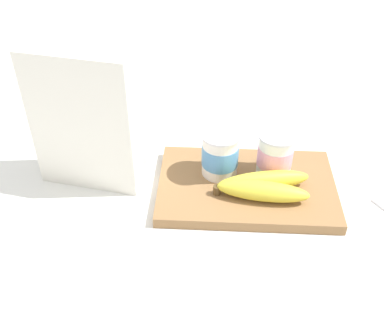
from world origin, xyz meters
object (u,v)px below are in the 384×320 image
yogurt_cup_back (275,154)px  banana_bunch (263,186)px  yogurt_cup_front (220,154)px  cereal_box (86,119)px  cutting_board (247,187)px

yogurt_cup_back → banana_bunch: size_ratio=0.50×
yogurt_cup_front → cereal_box: bearing=-179.4°
cutting_board → banana_bunch: banana_bunch is taller
yogurt_cup_front → yogurt_cup_back: size_ratio=1.00×
cutting_board → yogurt_cup_front: bearing=151.3°
cutting_board → yogurt_cup_back: bearing=32.5°
cutting_board → cereal_box: 0.32m
cereal_box → yogurt_cup_back: (0.35, 0.01, -0.07)m
yogurt_cup_back → cereal_box: bearing=-179.0°
cutting_board → banana_bunch: 0.05m
cutting_board → yogurt_cup_front: 0.08m
banana_bunch → yogurt_cup_front: bearing=143.3°
yogurt_cup_front → yogurt_cup_back: same height
yogurt_cup_front → banana_bunch: 0.10m
yogurt_cup_back → cutting_board: bearing=-147.5°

